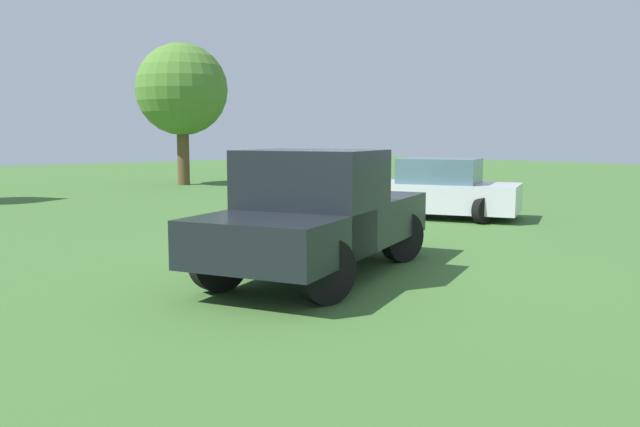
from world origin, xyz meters
TOP-DOWN VIEW (x-y plane):
  - ground_plane at (0.00, 0.00)m, footprint 80.00×80.00m
  - pickup_truck at (-0.29, 0.06)m, footprint 4.95×3.64m
  - sedan_near at (6.24, 3.54)m, footprint 3.54×4.53m
  - tree_back_left at (6.61, 17.20)m, footprint 3.70×3.70m

SIDE VIEW (x-z plane):
  - ground_plane at x=0.00m, z-range 0.00..0.00m
  - sedan_near at x=6.24m, z-range -0.06..1.40m
  - pickup_truck at x=-0.29m, z-range 0.03..1.85m
  - tree_back_left at x=6.61m, z-range 0.98..6.70m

